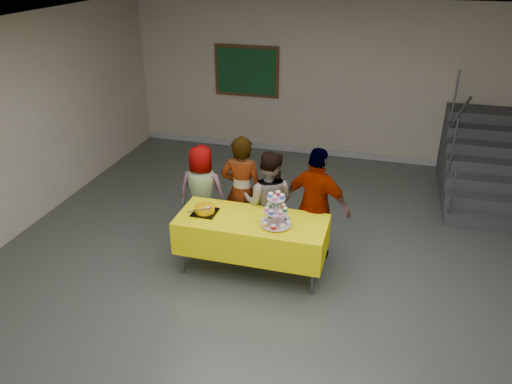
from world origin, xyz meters
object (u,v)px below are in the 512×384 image
at_px(schoolchild_b, 242,192).
at_px(staircase, 482,163).
at_px(cupcake_stand, 276,213).
at_px(schoolchild_c, 268,203).
at_px(noticeboard, 247,71).
at_px(bake_table, 252,234).
at_px(bear_cake, 205,209).
at_px(schoolchild_a, 202,192).
at_px(schoolchild_d, 316,206).

xyz_separation_m(schoolchild_b, staircase, (3.45, 2.78, -0.32)).
distance_m(cupcake_stand, schoolchild_c, 0.70).
xyz_separation_m(schoolchild_c, noticeboard, (-1.39, 3.69, 0.87)).
xyz_separation_m(bake_table, schoolchild_c, (0.08, 0.55, 0.18)).
bearing_deg(bear_cake, schoolchild_a, 114.12).
distance_m(schoolchild_a, schoolchild_c, 1.02).
distance_m(schoolchild_d, noticeboard, 4.32).
bearing_deg(cupcake_stand, bake_table, 166.73).
xyz_separation_m(schoolchild_d, noticeboard, (-2.04, 3.73, 0.80)).
bearing_deg(bear_cake, schoolchild_d, 21.11).
distance_m(bake_table, schoolchild_d, 0.92).
bearing_deg(bear_cake, noticeboard, 99.32).
bearing_deg(schoolchild_c, staircase, -137.42).
height_order(cupcake_stand, schoolchild_a, schoolchild_a).
bearing_deg(schoolchild_a, schoolchild_c, 166.39).
bearing_deg(cupcake_stand, schoolchild_d, 55.83).
distance_m(schoolchild_a, schoolchild_b, 0.63).
xyz_separation_m(schoolchild_b, noticeboard, (-1.00, 3.61, 0.79)).
bearing_deg(noticeboard, staircase, -10.65).
height_order(bake_table, schoolchild_b, schoolchild_b).
height_order(bake_table, cupcake_stand, cupcake_stand).
bearing_deg(schoolchild_b, staircase, -143.41).
bearing_deg(schoolchild_d, schoolchild_c, 12.60).
relative_size(bake_table, schoolchild_a, 1.36).
bearing_deg(noticeboard, bear_cake, -80.68).
xyz_separation_m(bake_table, bear_cake, (-0.62, -0.01, 0.27)).
relative_size(bake_table, bear_cake, 5.25).
xyz_separation_m(cupcake_stand, schoolchild_d, (0.40, 0.59, -0.15)).
bearing_deg(schoolchild_c, cupcake_stand, 111.31).
distance_m(bear_cake, staircase, 5.08).
height_order(bake_table, bear_cake, bear_cake).
bearing_deg(schoolchild_d, bake_table, 50.85).
bearing_deg(schoolchild_c, schoolchild_d, 176.45).
distance_m(bake_table, schoolchild_c, 0.58).
bearing_deg(cupcake_stand, noticeboard, 110.81).
bearing_deg(schoolchild_a, bake_table, 138.00).
xyz_separation_m(bake_table, staircase, (3.13, 3.40, -0.07)).
bearing_deg(schoolchild_a, cupcake_stand, 143.21).
bearing_deg(bake_table, noticeboard, 107.22).
bearing_deg(noticeboard, schoolchild_c, -69.36).
distance_m(schoolchild_b, schoolchild_c, 0.41).
bearing_deg(cupcake_stand, schoolchild_a, 148.43).
bearing_deg(schoolchild_d, cupcake_stand, 71.49).
bearing_deg(schoolchild_c, schoolchild_a, -8.87).
bearing_deg(schoolchild_a, noticeboard, -89.06).
distance_m(bear_cake, noticeboard, 4.37).
xyz_separation_m(schoolchild_d, staircase, (2.41, 2.89, -0.31)).
xyz_separation_m(bear_cake, schoolchild_b, (0.30, 0.63, -0.02)).
relative_size(bake_table, cupcake_stand, 4.22).
bearing_deg(bake_table, staircase, 47.36).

